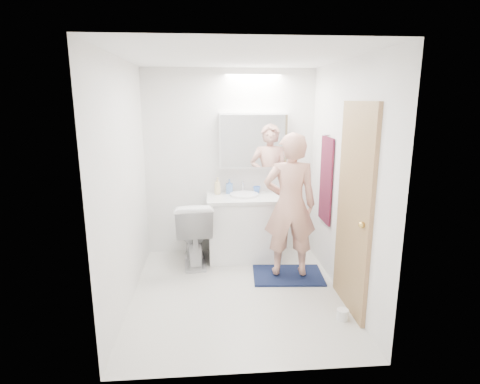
{
  "coord_description": "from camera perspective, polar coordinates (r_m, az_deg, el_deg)",
  "views": [
    {
      "loc": [
        -0.28,
        -3.77,
        2.01
      ],
      "look_at": [
        0.05,
        0.25,
        1.05
      ],
      "focal_mm": 29.05,
      "sensor_mm": 36.0,
      "label": 1
    }
  ],
  "objects": [
    {
      "name": "bath_rug",
      "position": [
        4.67,
        7.03,
        -12.03
      ],
      "size": [
        0.84,
        0.61,
        0.02
      ],
      "primitive_type": "cube",
      "rotation": [
        0.0,
        0.0,
        -0.08
      ],
      "color": "#141D3F",
      "rests_on": "floor"
    },
    {
      "name": "door_knob",
      "position": [
        3.55,
        17.45,
        -4.63
      ],
      "size": [
        0.06,
        0.06,
        0.06
      ],
      "primitive_type": "sphere",
      "color": "gold",
      "rests_on": "door"
    },
    {
      "name": "medicine_cabinet",
      "position": [
        5.0,
        2.0,
        7.54
      ],
      "size": [
        0.88,
        0.14,
        0.7
      ],
      "primitive_type": "cube",
      "color": "white",
      "rests_on": "wall_back"
    },
    {
      "name": "toothbrush_cup",
      "position": [
        5.06,
        2.48,
        0.32
      ],
      "size": [
        0.13,
        0.13,
        0.09
      ],
      "primitive_type": "imported",
      "rotation": [
        0.0,
        0.0,
        -0.39
      ],
      "color": "#4777D5",
      "rests_on": "countertop"
    },
    {
      "name": "door",
      "position": [
        3.82,
        16.4,
        -2.52
      ],
      "size": [
        0.04,
        0.8,
        2.0
      ],
      "primitive_type": "cube",
      "color": "tan",
      "rests_on": "wall_right"
    },
    {
      "name": "ceiling",
      "position": [
        3.8,
        -0.47,
        19.29
      ],
      "size": [
        2.5,
        2.5,
        0.0
      ],
      "primitive_type": "plane",
      "rotation": [
        3.14,
        0.0,
        0.0
      ],
      "color": "white",
      "rests_on": "floor"
    },
    {
      "name": "floor",
      "position": [
        4.28,
        -0.4,
        -14.62
      ],
      "size": [
        2.5,
        2.5,
        0.0
      ],
      "primitive_type": "plane",
      "color": "silver",
      "rests_on": "ground"
    },
    {
      "name": "person",
      "position": [
        4.38,
        7.35,
        -1.94
      ],
      "size": [
        0.62,
        0.43,
        1.63
      ],
      "primitive_type": "imported",
      "rotation": [
        0.0,
        0.0,
        3.07
      ],
      "color": "tan",
      "rests_on": "bath_rug"
    },
    {
      "name": "wall_back",
      "position": [
        5.09,
        -1.49,
        4.24
      ],
      "size": [
        2.5,
        0.0,
        2.5
      ],
      "primitive_type": "plane",
      "rotation": [
        1.57,
        0.0,
        0.0
      ],
      "color": "white",
      "rests_on": "floor"
    },
    {
      "name": "sink_basin",
      "position": [
        4.93,
        0.62,
        -0.4
      ],
      "size": [
        0.36,
        0.36,
        0.03
      ],
      "primitive_type": "cylinder",
      "color": "white",
      "rests_on": "countertop"
    },
    {
      "name": "wall_right",
      "position": [
        4.09,
        15.11,
        1.51
      ],
      "size": [
        0.0,
        2.5,
        2.5
      ],
      "primitive_type": "plane",
      "rotation": [
        1.57,
        0.0,
        -1.57
      ],
      "color": "white",
      "rests_on": "floor"
    },
    {
      "name": "toilet",
      "position": [
        4.89,
        -6.85,
        -5.83
      ],
      "size": [
        0.51,
        0.83,
        0.81
      ],
      "primitive_type": "imported",
      "rotation": [
        0.0,
        0.0,
        3.21
      ],
      "color": "white",
      "rests_on": "floor"
    },
    {
      "name": "faucet",
      "position": [
        5.1,
        0.42,
        0.82
      ],
      "size": [
        0.02,
        0.02,
        0.16
      ],
      "primitive_type": "cylinder",
      "color": "silver",
      "rests_on": "countertop"
    },
    {
      "name": "toilet_paper_roll",
      "position": [
        3.93,
        14.82,
        -17.0
      ],
      "size": [
        0.11,
        0.11,
        0.1
      ],
      "primitive_type": "cylinder",
      "color": "white",
      "rests_on": "floor"
    },
    {
      "name": "mirror_panel",
      "position": [
        4.93,
        2.1,
        7.45
      ],
      "size": [
        0.84,
        0.01,
        0.66
      ],
      "primitive_type": "cube",
      "color": "silver",
      "rests_on": "medicine_cabinet"
    },
    {
      "name": "wall_left",
      "position": [
        3.94,
        -16.6,
        0.96
      ],
      "size": [
        0.0,
        2.5,
        2.5
      ],
      "primitive_type": "plane",
      "rotation": [
        1.57,
        0.0,
        1.57
      ],
      "color": "white",
      "rests_on": "floor"
    },
    {
      "name": "towel_hook",
      "position": [
        4.54,
        12.68,
        8.15
      ],
      "size": [
        0.07,
        0.02,
        0.02
      ],
      "primitive_type": "cylinder",
      "rotation": [
        0.0,
        1.57,
        0.0
      ],
      "color": "silver",
      "rests_on": "wall_right"
    },
    {
      "name": "countertop",
      "position": [
        4.91,
        0.65,
        -0.88
      ],
      "size": [
        0.95,
        0.58,
        0.04
      ],
      "primitive_type": "cube",
      "color": "white",
      "rests_on": "vanity_cabinet"
    },
    {
      "name": "soap_bottle_a",
      "position": [
        5.0,
        -3.33,
        0.92
      ],
      "size": [
        0.12,
        0.12,
        0.22
      ],
      "primitive_type": "imported",
      "rotation": [
        0.0,
        0.0,
        0.63
      ],
      "color": "beige",
      "rests_on": "countertop"
    },
    {
      "name": "soap_bottle_b",
      "position": [
        5.04,
        -1.56,
        0.84
      ],
      "size": [
        0.09,
        0.09,
        0.19
      ],
      "primitive_type": "imported",
      "rotation": [
        0.0,
        0.0,
        -0.1
      ],
      "color": "#5B82C3",
      "rests_on": "countertop"
    },
    {
      "name": "wall_front",
      "position": [
        2.66,
        1.6,
        -4.36
      ],
      "size": [
        2.5,
        0.0,
        2.5
      ],
      "primitive_type": "plane",
      "rotation": [
        -1.57,
        0.0,
        0.0
      ],
      "color": "white",
      "rests_on": "floor"
    },
    {
      "name": "towel",
      "position": [
        4.62,
        12.51,
        1.71
      ],
      "size": [
        0.02,
        0.42,
        1.0
      ],
      "primitive_type": "cube",
      "color": "black",
      "rests_on": "wall_right"
    },
    {
      "name": "vanity_cabinet",
      "position": [
        5.02,
        0.64,
        -5.42
      ],
      "size": [
        0.9,
        0.55,
        0.78
      ],
      "primitive_type": "cube",
      "color": "white",
      "rests_on": "floor"
    }
  ]
}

